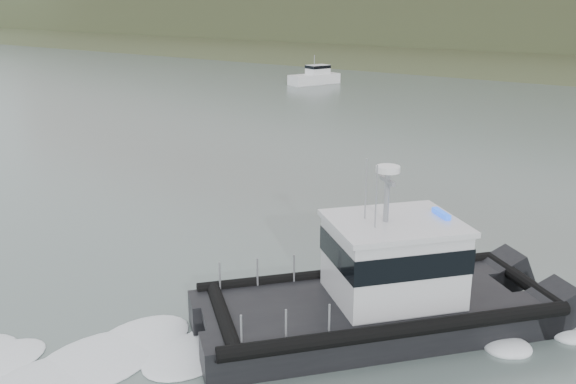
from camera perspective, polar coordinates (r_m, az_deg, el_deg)
name	(u,v)px	position (r m, az deg, el deg)	size (l,w,h in m)	color
ground	(122,301)	(23.46, -14.51, -9.34)	(400.00, 400.00, 0.00)	#495751
patrol_boat	(381,288)	(20.62, 8.30, -8.44)	(10.29, 11.54, 5.53)	black
motorboat	(315,77)	(81.90, 2.44, 10.21)	(4.08, 7.08, 3.70)	white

